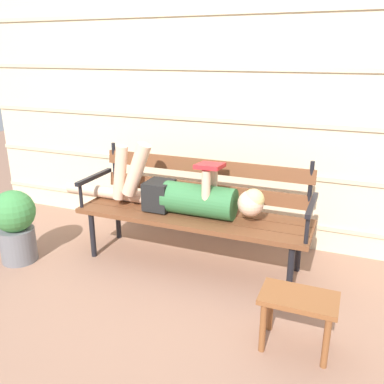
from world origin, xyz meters
The scene contains 6 objects.
ground_plane centered at (0.00, 0.00, 0.00)m, with size 12.00×12.00×0.00m, color #936B56.
house_siding centered at (0.00, 0.71, 1.27)m, with size 4.91×0.08×2.53m.
park_bench centered at (0.00, 0.14, 0.47)m, with size 1.81×0.52×0.86m.
reclining_person centered at (-0.09, 0.07, 0.57)m, with size 1.74×0.26×0.55m.
footstool centered at (0.92, -0.63, 0.27)m, with size 0.42×0.26×0.34m.
potted_plant centered at (-1.31, -0.41, 0.32)m, with size 0.33×0.33×0.59m.
Camera 1 is at (1.10, -2.65, 1.60)m, focal length 38.35 mm.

